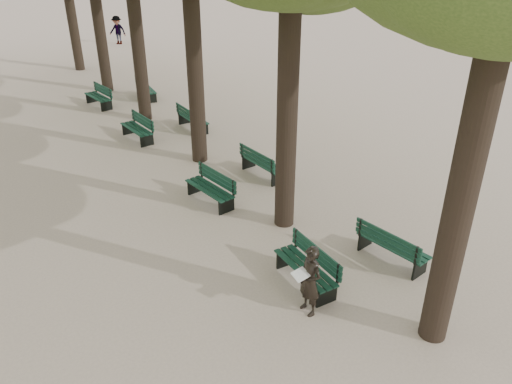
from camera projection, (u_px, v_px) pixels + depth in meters
ground at (308, 304)px, 10.57m from camera, size 120.00×120.00×0.00m
bench_left_0 at (305, 274)px, 11.07m from camera, size 0.65×1.83×0.92m
bench_left_1 at (210, 194)px, 14.43m from camera, size 0.80×1.86×0.92m
bench_left_2 at (137, 133)px, 18.77m from camera, size 0.71×1.84×0.92m
bench_left_3 at (99, 101)px, 22.34m from camera, size 0.79×1.86×0.92m
bench_right_0 at (392, 251)px, 11.84m from camera, size 0.81×1.86×0.92m
bench_right_1 at (263, 168)px, 15.99m from camera, size 0.69×1.83×0.92m
bench_right_2 at (193, 123)px, 19.76m from camera, size 0.57×1.80×0.92m
bench_right_3 at (147, 93)px, 23.42m from camera, size 0.79×1.86×0.92m
man_with_map at (310, 281)px, 10.02m from camera, size 0.60×0.64×1.57m
pedestrian_b at (117, 30)px, 34.35m from camera, size 1.07×1.17×1.88m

